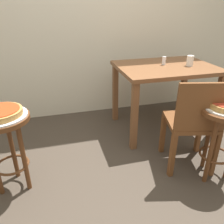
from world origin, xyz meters
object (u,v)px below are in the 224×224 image
stool_foreground (221,127)px  cup_near_edge (190,61)px  condiment_shaker (164,61)px  wooden_chair (193,122)px  pizza_middle (0,112)px  dining_table (165,76)px  serving_plate_middle (1,116)px  stool_middle (6,136)px

stool_foreground → cup_near_edge: 0.92m
cup_near_edge → condiment_shaker: size_ratio=1.24×
wooden_chair → cup_near_edge: bearing=63.6°
wooden_chair → pizza_middle: bearing=174.1°
dining_table → pizza_middle: bearing=-159.4°
cup_near_edge → wooden_chair: (-0.34, -0.68, -0.34)m
serving_plate_middle → dining_table: 1.70m
serving_plate_middle → wooden_chair: bearing=-5.9°
cup_near_edge → stool_middle: bearing=-163.9°
stool_foreground → stool_middle: bearing=169.4°
pizza_middle → condiment_shaker: (1.58, 0.65, 0.13)m
stool_foreground → pizza_middle: size_ratio=2.10×
condiment_shaker → wooden_chair: (-0.09, -0.80, -0.33)m
cup_near_edge → pizza_middle: bearing=-163.9°
stool_foreground → condiment_shaker: 1.01m
pizza_middle → dining_table: dining_table is taller
wooden_chair → serving_plate_middle: bearing=174.1°
cup_near_edge → wooden_chair: size_ratio=0.13×
pizza_middle → condiment_shaker: size_ratio=3.46×
stool_middle → stool_foreground: bearing=-10.6°
stool_middle → pizza_middle: pizza_middle is taller
pizza_middle → cup_near_edge: 1.91m
stool_foreground → stool_middle: size_ratio=1.00×
pizza_middle → condiment_shaker: bearing=22.2°
pizza_middle → serving_plate_middle: bearing=0.0°
stool_foreground → pizza_middle: pizza_middle is taller
dining_table → wooden_chair: size_ratio=1.23×
cup_near_edge → stool_foreground: bearing=-102.7°
serving_plate_middle → condiment_shaker: bearing=22.2°
stool_middle → dining_table: (1.59, 0.60, 0.17)m
dining_table → condiment_shaker: bearing=98.0°
cup_near_edge → serving_plate_middle: bearing=-163.9°
dining_table → cup_near_edge: cup_near_edge is taller
pizza_middle → cup_near_edge: cup_near_edge is taller
serving_plate_middle → cup_near_edge: (1.83, 0.53, 0.17)m
stool_middle → pizza_middle: (0.00, 0.00, 0.20)m
dining_table → stool_middle: bearing=-159.4°
serving_plate_middle → cup_near_edge: 1.91m
cup_near_edge → wooden_chair: 0.83m
pizza_middle → stool_foreground: bearing=-10.6°
serving_plate_middle → pizza_middle: bearing=0.0°
dining_table → cup_near_edge: bearing=-16.7°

